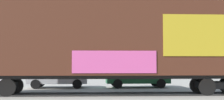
{
  "coord_description": "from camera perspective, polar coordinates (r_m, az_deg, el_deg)",
  "views": [
    {
      "loc": [
        0.85,
        -15.33,
        1.56
      ],
      "look_at": [
        1.7,
        2.42,
        2.55
      ],
      "focal_mm": 45.53,
      "sensor_mm": 36.0,
      "label": 1
    }
  ],
  "objects": [
    {
      "name": "parked_car_silver",
      "position": [
        20.5,
        -10.89,
        -5.2
      ],
      "size": [
        4.13,
        2.09,
        1.63
      ],
      "color": "#B7BABF",
      "rests_on": "ground_plane"
    },
    {
      "name": "ground_plane",
      "position": [
        15.43,
        -5.96,
        -8.96
      ],
      "size": [
        260.0,
        260.0,
        0.0
      ],
      "primitive_type": "plane",
      "color": "gray"
    },
    {
      "name": "freight_car",
      "position": [
        15.39,
        -0.76,
        1.84
      ],
      "size": [
        16.93,
        3.06,
        5.12
      ],
      "color": "#472316",
      "rests_on": "ground_plane"
    },
    {
      "name": "hillside",
      "position": [
        87.53,
        -3.31,
        0.17
      ],
      "size": [
        116.81,
        32.97,
        17.94
      ],
      "color": "silver",
      "rests_on": "ground_plane"
    },
    {
      "name": "flagpole",
      "position": [
        29.77,
        6.3,
        3.3
      ],
      "size": [
        1.25,
        0.27,
        8.13
      ],
      "color": "silver",
      "rests_on": "ground_plane"
    },
    {
      "name": "parked_car_green",
      "position": [
        20.53,
        5.0,
        -5.22
      ],
      "size": [
        4.51,
        2.05,
        1.61
      ],
      "color": "#1E5933",
      "rests_on": "ground_plane"
    },
    {
      "name": "track",
      "position": [
        15.47,
        2.42,
        -8.81
      ],
      "size": [
        60.0,
        2.53,
        0.08
      ],
      "color": "#4C4742",
      "rests_on": "ground_plane"
    }
  ]
}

